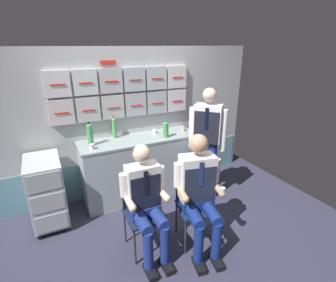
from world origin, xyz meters
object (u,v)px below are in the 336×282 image
object	(u,v)px
service_trolley	(47,190)
folding_chair_left	(141,203)
crew_member_standing	(207,137)
folding_chair_center	(194,197)
crew_member_center	(199,188)
sparkling_bottle_green	(90,134)
paper_cup_tan	(92,147)
crew_member_left	(146,199)

from	to	relation	value
service_trolley	folding_chair_left	world-z (taller)	service_trolley
service_trolley	crew_member_standing	xyz separation A→B (m)	(2.10, -0.39, 0.50)
folding_chair_center	crew_member_center	distance (m)	0.26
crew_member_center	crew_member_standing	xyz separation A→B (m)	(0.62, 0.77, 0.24)
folding_chair_center	sparkling_bottle_green	xyz separation A→B (m)	(-0.90, 1.14, 0.54)
service_trolley	paper_cup_tan	world-z (taller)	paper_cup_tan
crew_member_center	crew_member_standing	world-z (taller)	crew_member_standing
folding_chair_left	crew_member_left	bearing A→B (deg)	-91.05
folding_chair_center	crew_member_standing	bearing A→B (deg)	46.58
crew_member_left	folding_chair_center	world-z (taller)	crew_member_left
crew_member_left	folding_chair_left	bearing A→B (deg)	88.95
folding_chair_center	crew_member_standing	world-z (taller)	crew_member_standing
crew_member_left	paper_cup_tan	distance (m)	1.10
service_trolley	sparkling_bottle_green	xyz separation A→B (m)	(0.62, 0.13, 0.60)
crew_member_center	sparkling_bottle_green	size ratio (longest dim) A/B	4.09
folding_chair_center	sparkling_bottle_green	distance (m)	1.55
service_trolley	folding_chair_left	distance (m)	1.27
crew_member_center	crew_member_standing	bearing A→B (deg)	51.31
folding_chair_center	crew_member_center	size ratio (longest dim) A/B	0.65
service_trolley	crew_member_standing	world-z (taller)	crew_member_standing
crew_member_center	sparkling_bottle_green	world-z (taller)	crew_member_center
service_trolley	crew_member_standing	size ratio (longest dim) A/B	0.54
service_trolley	folding_chair_center	size ratio (longest dim) A/B	1.04
folding_chair_left	sparkling_bottle_green	bearing A→B (deg)	107.19
sparkling_bottle_green	paper_cup_tan	size ratio (longest dim) A/B	4.69
crew_member_standing	paper_cup_tan	xyz separation A→B (m)	(-1.50, 0.38, -0.02)
service_trolley	crew_member_center	world-z (taller)	crew_member_center
sparkling_bottle_green	paper_cup_tan	bearing A→B (deg)	-96.09
crew_member_left	folding_chair_center	bearing A→B (deg)	1.76
paper_cup_tan	sparkling_bottle_green	bearing A→B (deg)	83.91
folding_chair_left	sparkling_bottle_green	xyz separation A→B (m)	(-0.31, 1.00, 0.54)
crew_member_left	folding_chair_center	size ratio (longest dim) A/B	1.47
crew_member_left	crew_member_standing	bearing A→B (deg)	28.45
crew_member_left	paper_cup_tan	world-z (taller)	crew_member_left
service_trolley	folding_chair_left	bearing A→B (deg)	-43.17
folding_chair_left	crew_member_center	bearing A→B (deg)	-28.29
service_trolley	paper_cup_tan	bearing A→B (deg)	-1.21
service_trolley	folding_chair_center	xyz separation A→B (m)	(1.51, -1.01, 0.05)
folding_chair_left	folding_chair_center	distance (m)	0.60
service_trolley	crew_member_left	size ratio (longest dim) A/B	0.71
service_trolley	crew_member_left	xyz separation A→B (m)	(0.92, -1.03, 0.21)
crew_member_center	paper_cup_tan	world-z (taller)	crew_member_center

